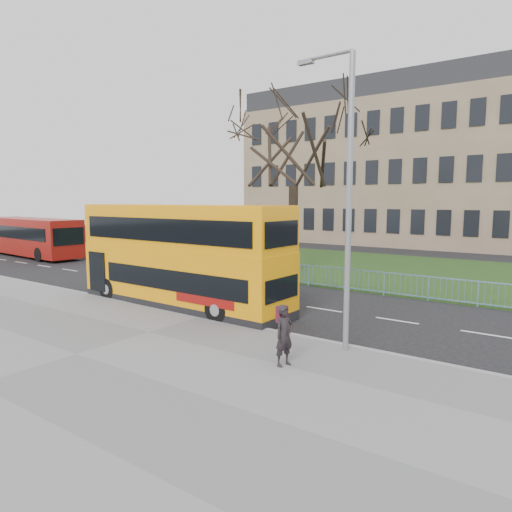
{
  "coord_description": "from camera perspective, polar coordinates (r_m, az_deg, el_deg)",
  "views": [
    {
      "loc": [
        11.32,
        -13.88,
        4.43
      ],
      "look_at": [
        0.66,
        1.0,
        2.18
      ],
      "focal_mm": 32.0,
      "sensor_mm": 36.0,
      "label": 1
    }
  ],
  "objects": [
    {
      "name": "yellow_bus",
      "position": [
        19.05,
        -9.37,
        0.33
      ],
      "size": [
        10.03,
        2.6,
        4.18
      ],
      "rotation": [
        0.0,
        0.0,
        -0.02
      ],
      "color": "#FF9E0A",
      "rests_on": "ground"
    },
    {
      "name": "civic_building",
      "position": [
        51.6,
        17.37,
        9.56
      ],
      "size": [
        30.0,
        15.0,
        14.0
      ],
      "primitive_type": "cube",
      "color": "#7B654E",
      "rests_on": "ground"
    },
    {
      "name": "ground",
      "position": [
        18.46,
        -3.51,
        -6.88
      ],
      "size": [
        120.0,
        120.0,
        0.0
      ],
      "primitive_type": "plane",
      "color": "black",
      "rests_on": "ground"
    },
    {
      "name": "red_bus",
      "position": [
        40.08,
        -26.26,
        2.24
      ],
      "size": [
        11.49,
        3.3,
        2.99
      ],
      "rotation": [
        0.0,
        0.0,
        -0.06
      ],
      "color": "maroon",
      "rests_on": "ground"
    },
    {
      "name": "grass_verge",
      "position": [
        30.69,
        13.58,
        -1.4
      ],
      "size": [
        80.0,
        15.4,
        0.08
      ],
      "primitive_type": "cube",
      "color": "#1D3613",
      "rests_on": "ground"
    },
    {
      "name": "pedestrian",
      "position": [
        12.06,
        3.56,
        -9.89
      ],
      "size": [
        0.52,
        0.66,
        1.61
      ],
      "primitive_type": "imported",
      "rotation": [
        0.0,
        0.0,
        1.32
      ],
      "color": "black",
      "rests_on": "pavement"
    },
    {
      "name": "bare_tree",
      "position": [
        27.91,
        4.73,
        10.76
      ],
      "size": [
        8.66,
        8.66,
        12.36
      ],
      "primitive_type": null,
      "color": "black",
      "rests_on": "grass_verge"
    },
    {
      "name": "street_lamp",
      "position": [
        13.07,
        11.16,
        8.02
      ],
      "size": [
        1.77,
        0.22,
        8.33
      ],
      "rotation": [
        0.0,
        0.0,
        -0.02
      ],
      "color": "gray",
      "rests_on": "pavement"
    },
    {
      "name": "pavement",
      "position": [
        14.08,
        -21.49,
        -11.56
      ],
      "size": [
        80.0,
        10.5,
        0.12
      ],
      "primitive_type": "cube",
      "color": "slate",
      "rests_on": "ground"
    },
    {
      "name": "guard_railing",
      "position": [
        23.72,
        6.59,
        -2.44
      ],
      "size": [
        40.0,
        0.12,
        1.1
      ],
      "primitive_type": null,
      "color": "#70A6C7",
      "rests_on": "ground"
    },
    {
      "name": "kerb",
      "position": [
        17.3,
        -6.78,
        -7.62
      ],
      "size": [
        80.0,
        0.2,
        0.14
      ],
      "primitive_type": "cube",
      "color": "gray",
      "rests_on": "ground"
    }
  ]
}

